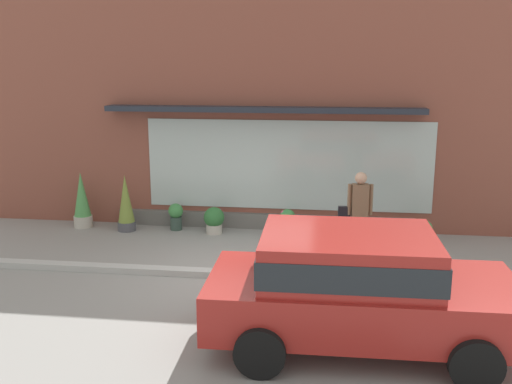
# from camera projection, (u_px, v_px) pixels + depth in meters

# --- Properties ---
(ground_plane) EXTENTS (60.00, 60.00, 0.00)m
(ground_plane) POSITION_uv_depth(u_px,v_px,m) (244.00, 274.00, 10.57)
(ground_plane) COLOR gray
(curb_strip) EXTENTS (14.00, 0.24, 0.12)m
(curb_strip) POSITION_uv_depth(u_px,v_px,m) (242.00, 275.00, 10.36)
(curb_strip) COLOR #B2B2AD
(curb_strip) RESTS_ON ground_plane
(storefront) EXTENTS (14.00, 0.81, 5.43)m
(storefront) POSITION_uv_depth(u_px,v_px,m) (265.00, 114.00, 13.05)
(storefront) COLOR brown
(storefront) RESTS_ON ground_plane
(fire_hydrant) EXTENTS (0.42, 0.39, 0.91)m
(fire_hydrant) POSITION_uv_depth(u_px,v_px,m) (312.00, 244.00, 10.83)
(fire_hydrant) COLOR #B2B2B7
(fire_hydrant) RESTS_ON ground_plane
(pedestrian_with_handbag) EXTENTS (0.67, 0.23, 1.74)m
(pedestrian_with_handbag) POSITION_uv_depth(u_px,v_px,m) (359.00, 208.00, 11.21)
(pedestrian_with_handbag) COLOR #333847
(pedestrian_with_handbag) RESTS_ON ground_plane
(parked_car_red) EXTENTS (4.17, 2.12, 1.61)m
(parked_car_red) POSITION_uv_depth(u_px,v_px,m) (356.00, 284.00, 7.70)
(parked_car_red) COLOR maroon
(parked_car_red) RESTS_ON ground_plane
(potted_plant_window_left) EXTENTS (0.38, 0.38, 0.65)m
(potted_plant_window_left) POSITION_uv_depth(u_px,v_px,m) (287.00, 224.00, 12.65)
(potted_plant_window_left) COLOR #B7B2A3
(potted_plant_window_left) RESTS_ON ground_plane
(potted_plant_low_front) EXTENTS (0.34, 0.34, 0.55)m
(potted_plant_low_front) POSITION_uv_depth(u_px,v_px,m) (424.00, 232.00, 12.13)
(potted_plant_low_front) COLOR #B7B2A3
(potted_plant_low_front) RESTS_ON ground_plane
(potted_plant_corner_tall) EXTENTS (0.47, 0.47, 0.61)m
(potted_plant_corner_tall) POSITION_uv_depth(u_px,v_px,m) (214.00, 220.00, 13.00)
(potted_plant_corner_tall) COLOR #B7B2A3
(potted_plant_corner_tall) RESTS_ON ground_plane
(potted_plant_window_right) EXTENTS (0.43, 0.43, 1.31)m
(potted_plant_window_right) POSITION_uv_depth(u_px,v_px,m) (82.00, 201.00, 13.43)
(potted_plant_window_right) COLOR #B7B2A3
(potted_plant_window_right) RESTS_ON ground_plane
(potted_plant_trailing_edge) EXTENTS (0.42, 0.42, 1.30)m
(potted_plant_trailing_edge) POSITION_uv_depth(u_px,v_px,m) (126.00, 204.00, 13.15)
(potted_plant_trailing_edge) COLOR #4C4C51
(potted_plant_trailing_edge) RESTS_ON ground_plane
(potted_plant_window_center) EXTENTS (0.34, 0.34, 0.62)m
(potted_plant_window_center) POSITION_uv_depth(u_px,v_px,m) (176.00, 215.00, 13.26)
(potted_plant_window_center) COLOR #33473D
(potted_plant_window_center) RESTS_ON ground_plane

